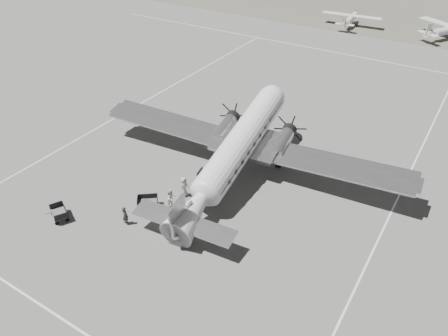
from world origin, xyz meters
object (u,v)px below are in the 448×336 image
dc3_airliner (236,151)px  passenger (184,187)px  light_plane_right (447,32)px  ground_crew (125,215)px  baggage_cart_far (59,213)px  light_plane_left (350,20)px  ramp_agent (172,198)px  baggage_cart_near (148,202)px

dc3_airliner → passenger: 5.42m
light_plane_right → ground_crew: size_ratio=7.23×
dc3_airliner → passenger: (-2.38, -4.47, -1.91)m
light_plane_right → baggage_cart_far: 65.47m
light_plane_left → ramp_agent: size_ratio=5.94×
light_plane_left → baggage_cart_near: 56.94m
baggage_cart_far → ramp_agent: ramp_agent is taller
light_plane_left → baggage_cart_near: light_plane_left is taller
passenger → ground_crew: bearing=167.6°
dc3_airliner → ramp_agent: bearing=-115.7°
baggage_cart_far → passenger: bearing=76.4°
baggage_cart_near → baggage_cart_far: bearing=-174.4°
light_plane_left → light_plane_right: light_plane_right is taller
passenger → ramp_agent: bearing=-173.3°
ground_crew → passenger: bearing=-103.4°
dc3_airliner → baggage_cart_far: bearing=-131.6°
baggage_cart_far → passenger: (6.53, 7.47, 0.40)m
light_plane_left → ramp_agent: (3.99, -55.83, -0.20)m
light_plane_left → ground_crew: size_ratio=6.30×
baggage_cart_near → ramp_agent: 1.98m
light_plane_left → passenger: light_plane_left is taller
light_plane_left → ground_crew: light_plane_left is taller
dc3_airliner → baggage_cart_near: (-3.97, -7.24, -2.33)m
baggage_cart_near → light_plane_right: bearing=39.3°
ramp_agent → baggage_cart_far: bearing=144.0°
light_plane_left → baggage_cart_far: (-2.58, -61.60, -0.57)m
baggage_cart_far → passenger: passenger is taller
baggage_cart_near → baggage_cart_far: 6.83m
light_plane_left → ramp_agent: bearing=-90.3°
ground_crew → ramp_agent: (1.73, 3.52, 0.05)m
dc3_airliner → ground_crew: bearing=-117.7°
ramp_agent → baggage_cart_near: bearing=135.8°
light_plane_left → dc3_airliner: bearing=-87.1°
light_plane_right → baggage_cart_near: (-13.12, -58.21, -0.74)m
dc3_airliner → passenger: dc3_airliner is taller
light_plane_right → baggage_cart_near: 59.68m
light_plane_right → ramp_agent: (-11.50, -57.15, -0.36)m
ramp_agent → passenger: 1.71m
light_plane_left → baggage_cart_far: size_ratio=5.84×
baggage_cart_near → ground_crew: 2.49m
passenger → light_plane_left: bearing=9.8°
light_plane_left → ground_crew: (2.25, -59.35, -0.25)m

